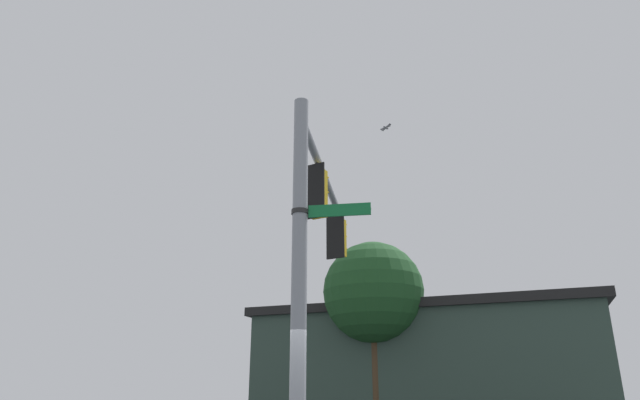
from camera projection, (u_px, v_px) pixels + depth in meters
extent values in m
cylinder|color=gray|center=(299.00, 277.00, 9.22)|extent=(0.27, 0.27, 6.75)
cylinder|color=gray|center=(326.00, 180.00, 13.10)|extent=(2.33, 5.88, 0.17)
cylinder|color=black|center=(317.00, 167.00, 11.88)|extent=(0.08, 0.08, 0.18)
cube|color=gold|center=(317.00, 193.00, 11.67)|extent=(0.36, 0.30, 1.05)
sphere|color=#590F0F|center=(321.00, 181.00, 11.94)|extent=(0.22, 0.22, 0.22)
cube|color=gold|center=(322.00, 177.00, 11.99)|extent=(0.24, 0.20, 0.03)
sphere|color=brown|center=(321.00, 196.00, 11.82)|extent=(0.22, 0.22, 0.22)
cube|color=gold|center=(322.00, 192.00, 11.87)|extent=(0.24, 0.20, 0.03)
sphere|color=#1EE533|center=(321.00, 211.00, 11.71)|extent=(0.22, 0.22, 0.22)
cube|color=gold|center=(322.00, 207.00, 11.76)|extent=(0.24, 0.20, 0.03)
cube|color=black|center=(313.00, 191.00, 11.53)|extent=(0.54, 0.03, 1.22)
cylinder|color=black|center=(338.00, 217.00, 15.22)|extent=(0.08, 0.08, 0.18)
cube|color=gold|center=(338.00, 238.00, 15.02)|extent=(0.36, 0.30, 1.05)
sphere|color=#590F0F|center=(341.00, 228.00, 15.29)|extent=(0.22, 0.22, 0.22)
cube|color=gold|center=(341.00, 224.00, 15.34)|extent=(0.24, 0.20, 0.03)
sphere|color=brown|center=(341.00, 240.00, 15.17)|extent=(0.22, 0.22, 0.22)
cube|color=gold|center=(342.00, 236.00, 15.22)|extent=(0.24, 0.20, 0.03)
sphere|color=#1EE533|center=(342.00, 252.00, 15.06)|extent=(0.22, 0.22, 0.22)
cube|color=gold|center=(342.00, 249.00, 15.11)|extent=(0.24, 0.20, 0.03)
cube|color=black|center=(335.00, 237.00, 14.88)|extent=(0.54, 0.03, 1.22)
cube|color=#147238|center=(339.00, 210.00, 9.50)|extent=(1.04, 0.41, 0.22)
cube|color=white|center=(340.00, 210.00, 9.52)|extent=(1.03, 0.39, 0.04)
cylinder|color=#262626|center=(300.00, 212.00, 9.61)|extent=(0.31, 0.31, 0.08)
ellipsoid|color=gray|center=(386.00, 128.00, 16.79)|extent=(0.14, 0.25, 0.08)
cube|color=gray|center=(386.00, 127.00, 16.78)|extent=(0.35, 0.16, 0.14)
cube|color=gray|center=(385.00, 128.00, 16.81)|extent=(0.37, 0.16, 0.03)
cube|color=#33473D|center=(433.00, 378.00, 19.89)|extent=(12.31, 8.62, 4.13)
cube|color=maroon|center=(448.00, 375.00, 23.30)|extent=(10.29, 2.53, 0.30)
cube|color=black|center=(429.00, 317.00, 20.63)|extent=(12.80, 8.96, 0.30)
cylinder|color=#4C3823|center=(376.00, 385.00, 17.23)|extent=(0.30, 0.30, 3.55)
sphere|color=#1E4C23|center=(373.00, 292.00, 18.22)|extent=(3.36, 3.36, 3.36)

